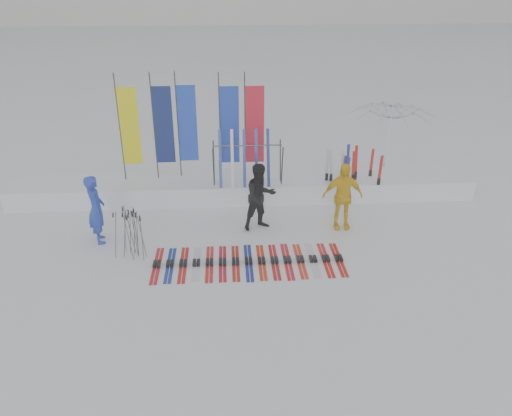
{
  "coord_description": "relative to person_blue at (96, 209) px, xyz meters",
  "views": [
    {
      "loc": [
        -0.5,
        -9.64,
        6.35
      ],
      "look_at": [
        0.2,
        1.6,
        1.0
      ],
      "focal_mm": 35.0,
      "sensor_mm": 36.0,
      "label": 1
    }
  ],
  "objects": [
    {
      "name": "tent_canopy",
      "position": [
        8.78,
        4.14,
        0.37
      ],
      "size": [
        3.18,
        3.22,
        2.56
      ],
      "primitive_type": "imported",
      "rotation": [
        0.0,
        0.0,
        0.15
      ],
      "color": "white",
      "rests_on": "ground"
    },
    {
      "name": "person_yellow",
      "position": [
        6.4,
        0.37,
        0.02
      ],
      "size": [
        1.09,
        0.46,
        1.85
      ],
      "primitive_type": "imported",
      "rotation": [
        0.0,
        0.0,
        0.0
      ],
      "color": "yellow",
      "rests_on": "ground"
    },
    {
      "name": "upright_skis",
      "position": [
        7.01,
        2.22,
        -0.13
      ],
      "size": [
        1.57,
        0.97,
        1.69
      ],
      "color": "navy",
      "rests_on": "ground"
    },
    {
      "name": "ground",
      "position": [
        3.84,
        -1.96,
        -0.91
      ],
      "size": [
        120.0,
        120.0,
        0.0
      ],
      "primitive_type": "plane",
      "color": "white",
      "rests_on": "ground"
    },
    {
      "name": "ski_row",
      "position": [
        3.79,
        -1.33,
        -0.88
      ],
      "size": [
        4.55,
        1.69,
        0.07
      ],
      "color": "red",
      "rests_on": "ground"
    },
    {
      "name": "person_black",
      "position": [
        4.2,
        0.47,
        0.01
      ],
      "size": [
        1.1,
        0.98,
        1.85
      ],
      "primitive_type": "imported",
      "rotation": [
        0.0,
        0.0,
        0.38
      ],
      "color": "black",
      "rests_on": "ground"
    },
    {
      "name": "person_blue",
      "position": [
        0.0,
        0.0,
        0.0
      ],
      "size": [
        0.63,
        0.77,
        1.82
      ],
      "primitive_type": "imported",
      "rotation": [
        0.0,
        0.0,
        1.9
      ],
      "color": "#1F39B7",
      "rests_on": "ground"
    },
    {
      "name": "snow_bank",
      "position": [
        3.84,
        2.64,
        -0.61
      ],
      "size": [
        14.0,
        1.6,
        0.6
      ],
      "primitive_type": "cube",
      "color": "white",
      "rests_on": "ground"
    },
    {
      "name": "pole_cluster",
      "position": [
        0.99,
        -0.8,
        -0.31
      ],
      "size": [
        0.77,
        0.54,
        1.26
      ],
      "color": "#595B60",
      "rests_on": "ground"
    },
    {
      "name": "ski_rack",
      "position": [
        3.95,
        2.24,
        0.47
      ],
      "size": [
        2.04,
        0.8,
        1.23
      ],
      "color": "#383A3F",
      "rests_on": "ground"
    },
    {
      "name": "feather_flags",
      "position": [
        2.34,
        2.81,
        1.33
      ],
      "size": [
        4.25,
        0.29,
        3.2
      ],
      "color": "#383A3F",
      "rests_on": "ground"
    }
  ]
}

